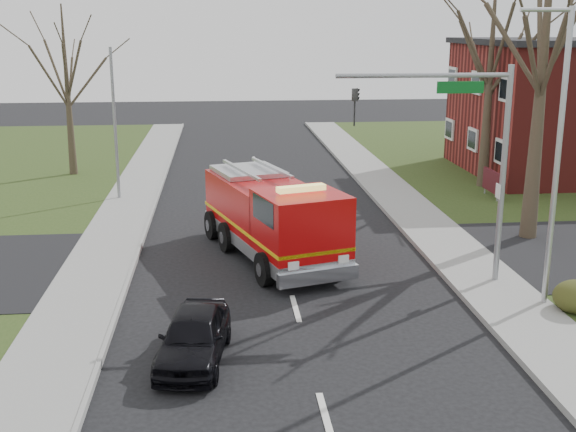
{
  "coord_description": "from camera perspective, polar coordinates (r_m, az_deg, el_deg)",
  "views": [
    {
      "loc": [
        -2.05,
        -19.31,
        7.89
      ],
      "look_at": [
        0.06,
        2.91,
        2.0
      ],
      "focal_mm": 45.0,
      "sensor_mm": 36.0,
      "label": 1
    }
  ],
  "objects": [
    {
      "name": "parked_car_maroon",
      "position": [
        17.79,
        -7.46,
        -9.4
      ],
      "size": [
        2.03,
        3.93,
        1.28
      ],
      "primitive_type": "imported",
      "rotation": [
        0.0,
        0.0,
        -0.14
      ],
      "color": "black",
      "rests_on": "ground"
    },
    {
      "name": "sidewalk_left",
      "position": [
        21.24,
        -16.42,
        -7.44
      ],
      "size": [
        2.4,
        80.0,
        0.15
      ],
      "primitive_type": "cube",
      "color": "gray",
      "rests_on": "ground"
    },
    {
      "name": "bare_tree_near",
      "position": [
        27.82,
        19.64,
        12.98
      ],
      "size": [
        6.0,
        6.0,
        12.0
      ],
      "color": "#372C20",
      "rests_on": "ground"
    },
    {
      "name": "fire_engine",
      "position": [
        25.0,
        -1.18,
        -0.27
      ],
      "size": [
        4.79,
        8.07,
        3.08
      ],
      "rotation": [
        0.0,
        0.0,
        0.3
      ],
      "color": "#AC0708",
      "rests_on": "ground"
    },
    {
      "name": "traffic_signal_mast",
      "position": [
        22.27,
        13.76,
        6.15
      ],
      "size": [
        5.29,
        0.18,
        6.8
      ],
      "color": "gray",
      "rests_on": "ground"
    },
    {
      "name": "sidewalk_right",
      "position": [
        22.4,
        16.68,
        -6.28
      ],
      "size": [
        2.4,
        80.0,
        0.15
      ],
      "primitive_type": "cube",
      "color": "gray",
      "rests_on": "ground"
    },
    {
      "name": "streetlight_pole",
      "position": [
        21.2,
        20.43,
        4.79
      ],
      "size": [
        1.48,
        0.16,
        8.4
      ],
      "color": "#B7BABF",
      "rests_on": "ground"
    },
    {
      "name": "health_center_sign",
      "position": [
        34.9,
        15.8,
        2.64
      ],
      "size": [
        0.12,
        2.0,
        1.4
      ],
      "color": "#491119",
      "rests_on": "ground"
    },
    {
      "name": "bare_tree_far",
      "position": [
        36.73,
        15.76,
        12.06
      ],
      "size": [
        5.25,
        5.25,
        10.5
      ],
      "color": "#372C20",
      "rests_on": "ground"
    },
    {
      "name": "utility_pole_far",
      "position": [
        33.93,
        -13.52,
        6.95
      ],
      "size": [
        0.14,
        0.14,
        7.0
      ],
      "primitive_type": "cylinder",
      "color": "gray",
      "rests_on": "ground"
    },
    {
      "name": "ground",
      "position": [
        20.96,
        0.6,
        -7.33
      ],
      "size": [
        120.0,
        120.0,
        0.0
      ],
      "primitive_type": "plane",
      "color": "black",
      "rests_on": "ground"
    },
    {
      "name": "bare_tree_left",
      "position": [
        40.17,
        -17.13,
        10.83
      ],
      "size": [
        4.5,
        4.5,
        9.0
      ],
      "color": "#372C20",
      "rests_on": "ground"
    }
  ]
}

